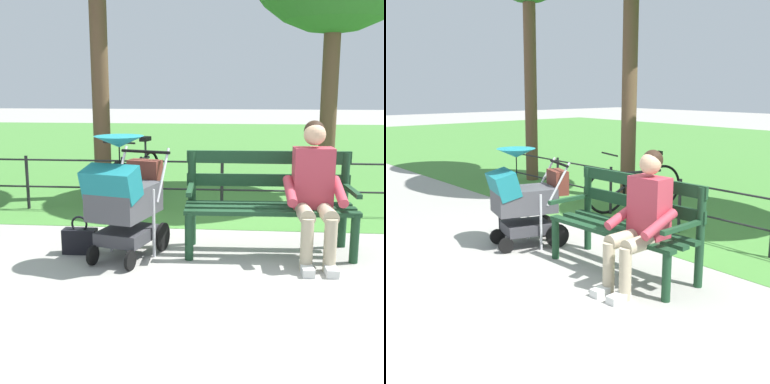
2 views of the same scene
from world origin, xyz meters
TOP-DOWN VIEW (x-y plane):
  - ground_plane at (0.00, 0.00)m, footprint 60.00×60.00m
  - grass_lawn at (0.00, -8.80)m, footprint 40.00×16.00m
  - park_bench at (-0.50, -0.12)m, footprint 1.62×0.66m
  - person_on_bench at (-0.89, 0.11)m, footprint 0.55×0.74m
  - stroller at (0.83, 0.24)m, footprint 0.71×0.98m
  - handbag at (1.30, 0.13)m, footprint 0.32×0.14m
  - park_fence at (-0.27, -1.57)m, footprint 7.58×0.04m
  - bicycle at (1.19, -2.02)m, footprint 0.54×1.62m

SIDE VIEW (x-z plane):
  - ground_plane at x=0.00m, z-range 0.00..0.00m
  - grass_lawn at x=0.00m, z-range 0.00..0.01m
  - handbag at x=1.30m, z-range -0.06..0.31m
  - bicycle at x=1.19m, z-range -0.08..0.81m
  - park_fence at x=-0.27m, z-range 0.07..0.77m
  - park_bench at x=-0.50m, z-range 0.05..1.01m
  - stroller at x=0.83m, z-range 0.02..1.17m
  - person_on_bench at x=-0.89m, z-range 0.04..1.31m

